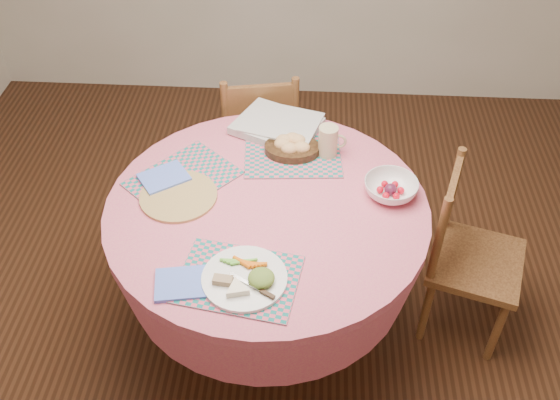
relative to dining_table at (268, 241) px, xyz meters
The scene contains 15 objects.
ground 0.56m from the dining_table, ahead, with size 4.00×4.00×0.00m, color #331C0F.
dining_table is the anchor object (origin of this frame).
chair_right 0.84m from the dining_table, ahead, with size 0.47×0.48×0.84m.
chair_back 0.84m from the dining_table, 97.55° to the left, with size 0.47×0.45×0.87m.
placemat_front 0.43m from the dining_table, 100.18° to the right, with size 0.40×0.30×0.01m, color #14706D.
placemat_left 0.42m from the dining_table, 158.88° to the left, with size 0.40×0.30×0.01m, color #14706D.
placemat_back 0.38m from the dining_table, 74.85° to the left, with size 0.40×0.30×0.01m, color #14706D.
wicker_trivet 0.40m from the dining_table, behind, with size 0.30×0.30×0.01m, color #AD8A4B.
napkin_near 0.52m from the dining_table, 121.55° to the right, with size 0.18×0.14×0.01m, color #5A78E7.
napkin_far 0.48m from the dining_table, 163.80° to the left, with size 0.18×0.14×0.01m, color #5A78E7.
dinner_plate 0.44m from the dining_table, 95.82° to the right, with size 0.29×0.29×0.05m.
bread_bowl 0.41m from the dining_table, 76.69° to the left, with size 0.23×0.23×0.08m.
latte_mug 0.48m from the dining_table, 54.72° to the left, with size 0.12×0.08×0.13m.
fruit_bowl 0.53m from the dining_table, 10.93° to the left, with size 0.26×0.26×0.06m.
newspaper_stack 0.53m from the dining_table, 88.97° to the left, with size 0.42×0.39×0.04m.
Camera 1 is at (0.16, -1.74, 2.36)m, focal length 40.00 mm.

